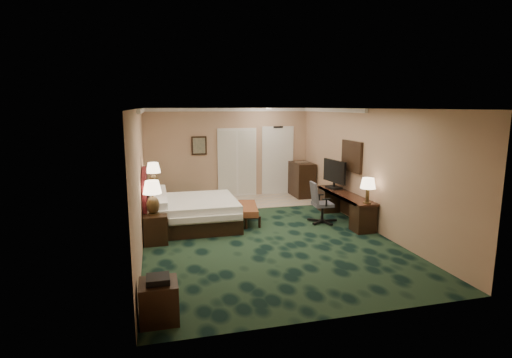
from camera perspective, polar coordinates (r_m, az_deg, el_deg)
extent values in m
cube|color=black|center=(8.89, 0.65, -7.65)|extent=(5.00, 7.50, 0.00)
cube|color=white|center=(8.46, 0.69, 10.02)|extent=(5.00, 7.50, 0.00)
cube|color=tan|center=(12.20, -3.92, 3.73)|extent=(5.00, 0.00, 2.70)
cube|color=tan|center=(5.13, 11.66, -5.68)|extent=(5.00, 0.00, 2.70)
cube|color=tan|center=(8.29, -16.26, 0.22)|extent=(0.00, 7.50, 2.70)
cube|color=tan|center=(9.53, 15.35, 1.53)|extent=(0.00, 7.50, 2.70)
cube|color=beige|center=(11.82, 1.22, -3.08)|extent=(3.20, 1.70, 0.01)
cube|color=white|center=(12.58, 3.09, 2.57)|extent=(1.02, 0.06, 2.18)
cube|color=silver|center=(12.25, -2.72, 2.36)|extent=(1.20, 0.06, 2.10)
cube|color=#4B5C50|center=(12.00, -8.14, 4.75)|extent=(0.45, 0.06, 0.55)
cube|color=white|center=(10.00, 13.52, 3.18)|extent=(0.05, 0.95, 0.75)
cube|color=white|center=(9.38, -9.03, -4.80)|extent=(2.00, 1.86, 0.64)
cube|color=black|center=(8.44, -14.16, -6.86)|extent=(0.48, 0.54, 0.59)
cube|color=black|center=(10.65, -14.15, -3.14)|extent=(0.52, 0.59, 0.64)
cube|color=brown|center=(9.62, -1.18, -4.99)|extent=(0.62, 1.26, 0.41)
cube|color=black|center=(5.53, -13.69, -16.62)|extent=(0.49, 0.49, 0.53)
cube|color=black|center=(9.97, 12.52, -3.94)|extent=(0.50, 2.30, 0.66)
cube|color=black|center=(10.41, 11.13, 0.66)|extent=(0.20, 0.95, 0.74)
cube|color=black|center=(12.38, 6.54, -0.07)|extent=(0.55, 1.00, 1.05)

